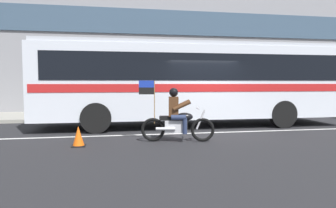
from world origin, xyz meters
TOP-DOWN VIEW (x-y plane):
  - ground_plane at (0.00, 0.00)m, footprint 60.00×60.00m
  - sidewalk_curb at (0.00, 5.10)m, footprint 28.00×3.80m
  - lane_center_stripe at (0.00, -0.60)m, footprint 26.60×0.14m
  - transit_bus at (-0.13, 1.19)m, footprint 11.87×2.68m
  - motorcycle_with_rider at (-1.41, -1.92)m, footprint 2.16×0.72m
  - traffic_cone at (-4.15, -2.11)m, footprint 0.36×0.36m

SIDE VIEW (x-z plane):
  - ground_plane at x=0.00m, z-range 0.00..0.00m
  - lane_center_stripe at x=0.00m, z-range 0.00..0.01m
  - sidewalk_curb at x=0.00m, z-range 0.00..0.15m
  - traffic_cone at x=-4.15m, z-range -0.02..0.53m
  - motorcycle_with_rider at x=-1.41m, z-range -0.22..1.55m
  - transit_bus at x=-0.13m, z-range 0.27..3.49m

